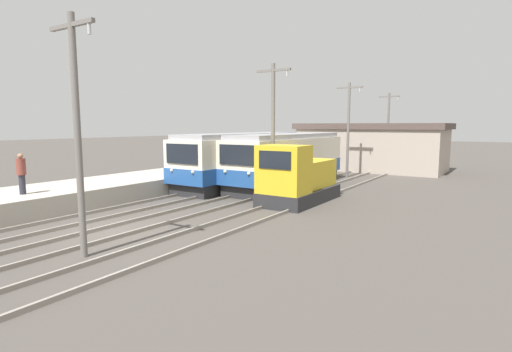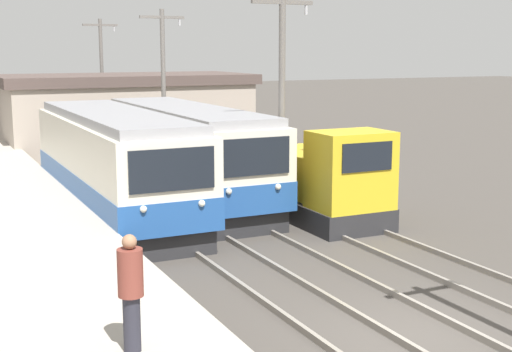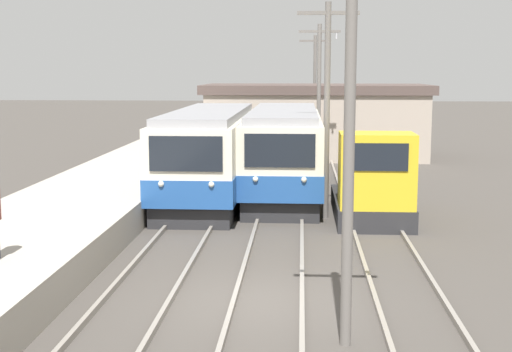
# 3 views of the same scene
# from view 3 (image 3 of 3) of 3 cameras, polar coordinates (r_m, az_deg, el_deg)

# --- Properties ---
(ground_plane) EXTENTS (200.00, 200.00, 0.00)m
(ground_plane) POSITION_cam_3_polar(r_m,az_deg,el_deg) (15.47, 0.24, -10.02)
(ground_plane) COLOR #47423D
(track_left) EXTENTS (1.54, 60.00, 0.14)m
(track_left) POSITION_cam_3_polar(r_m,az_deg,el_deg) (15.81, -9.34, -9.46)
(track_left) COLOR gray
(track_left) RESTS_ON ground
(track_center) EXTENTS (1.54, 60.00, 0.14)m
(track_center) POSITION_cam_3_polar(r_m,az_deg,el_deg) (15.44, 0.99, -9.79)
(track_center) COLOR gray
(track_center) RESTS_ON ground
(track_right) EXTENTS (1.54, 60.00, 0.14)m
(track_right) POSITION_cam_3_polar(r_m,az_deg,el_deg) (15.60, 12.23, -9.79)
(track_right) COLOR gray
(track_right) RESTS_ON ground
(commuter_train_left) EXTENTS (2.84, 11.40, 3.42)m
(commuter_train_left) POSITION_cam_3_polar(r_m,az_deg,el_deg) (27.22, -3.71, 1.48)
(commuter_train_left) COLOR #28282B
(commuter_train_left) RESTS_ON ground
(commuter_train_center) EXTENTS (2.84, 11.12, 3.40)m
(commuter_train_center) POSITION_cam_3_polar(r_m,az_deg,el_deg) (28.02, 2.25, 1.67)
(commuter_train_center) COLOR #28282B
(commuter_train_center) RESTS_ON ground
(shunting_locomotive) EXTENTS (2.40, 5.18, 3.00)m
(shunting_locomotive) POSITION_cam_3_polar(r_m,az_deg,el_deg) (23.81, 9.22, -0.58)
(shunting_locomotive) COLOR #28282B
(shunting_locomotive) RESTS_ON ground
(catenary_mast_near) EXTENTS (2.00, 0.20, 7.08)m
(catenary_mast_near) POSITION_cam_3_polar(r_m,az_deg,el_deg) (12.42, 7.51, 3.55)
(catenary_mast_near) COLOR slate
(catenary_mast_near) RESTS_ON ground
(catenary_mast_mid) EXTENTS (2.00, 0.20, 7.08)m
(catenary_mast_mid) POSITION_cam_3_polar(r_m,az_deg,el_deg) (23.51, 5.71, 5.87)
(catenary_mast_mid) COLOR slate
(catenary_mast_mid) RESTS_ON ground
(catenary_mast_far) EXTENTS (2.00, 0.20, 7.08)m
(catenary_mast_far) POSITION_cam_3_polar(r_m,az_deg,el_deg) (34.62, 5.07, 6.71)
(catenary_mast_far) COLOR slate
(catenary_mast_far) RESTS_ON ground
(catenary_mast_distant) EXTENTS (2.00, 0.20, 7.08)m
(catenary_mast_distant) POSITION_cam_3_polar(r_m,az_deg,el_deg) (45.74, 4.73, 7.14)
(catenary_mast_distant) COLOR slate
(catenary_mast_distant) RESTS_ON ground
(station_building) EXTENTS (12.60, 6.30, 4.10)m
(station_building) POSITION_cam_3_polar(r_m,az_deg,el_deg) (40.75, 4.77, 4.46)
(station_building) COLOR #AD9E8E
(station_building) RESTS_ON ground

